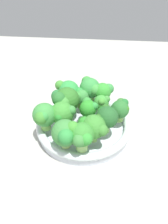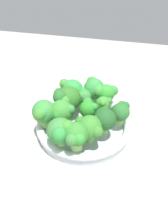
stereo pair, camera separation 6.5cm
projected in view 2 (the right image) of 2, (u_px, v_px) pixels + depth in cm
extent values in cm
cube|color=#ACACA2|center=(71.00, 139.00, 68.97)|extent=(130.00, 130.00, 2.50)
cylinder|color=silver|center=(84.00, 129.00, 68.98)|extent=(24.48, 24.48, 1.71)
torus|color=silver|center=(84.00, 124.00, 67.78)|extent=(25.50, 25.50, 2.09)
cylinder|color=#7BB553|center=(104.00, 129.00, 62.69)|extent=(1.82, 1.82, 2.73)
sphere|color=#235A27|center=(105.00, 119.00, 60.70)|extent=(5.50, 5.50, 5.50)
sphere|color=#296320|center=(105.00, 111.00, 61.72)|extent=(2.55, 2.55, 2.55)
sphere|color=#1D6A20|center=(101.00, 112.00, 61.46)|extent=(2.67, 2.67, 2.67)
sphere|color=#2C5E22|center=(98.00, 120.00, 59.99)|extent=(2.86, 2.86, 2.86)
cylinder|color=#87BF56|center=(73.00, 99.00, 73.03)|extent=(2.21, 2.21, 2.13)
sphere|color=green|center=(73.00, 90.00, 71.13)|extent=(6.01, 6.01, 6.01)
sphere|color=#3F8C33|center=(64.00, 84.00, 70.91)|extent=(2.74, 2.74, 2.74)
sphere|color=green|center=(71.00, 85.00, 72.60)|extent=(2.76, 2.76, 2.76)
cylinder|color=#8DC562|center=(88.00, 118.00, 66.00)|extent=(2.71, 2.71, 2.78)
sphere|color=#2A8B26|center=(88.00, 109.00, 64.21)|extent=(4.49, 4.49, 4.49)
sphere|color=#338935|center=(88.00, 102.00, 64.81)|extent=(2.59, 2.59, 2.59)
sphere|color=#2F8D39|center=(94.00, 107.00, 63.29)|extent=(2.08, 2.08, 2.08)
cylinder|color=#82B15E|center=(103.00, 110.00, 69.14)|extent=(2.06, 2.06, 1.75)
sphere|color=green|center=(103.00, 104.00, 67.74)|extent=(4.16, 4.16, 4.16)
sphere|color=#3D8737|center=(109.00, 101.00, 67.09)|extent=(1.96, 1.96, 1.96)
sphere|color=#408F33|center=(103.00, 103.00, 66.14)|extent=(1.94, 1.94, 1.94)
cylinder|color=#7DB154|center=(62.00, 120.00, 65.68)|extent=(2.66, 2.66, 2.22)
sphere|color=#3C8C33|center=(62.00, 111.00, 63.76)|extent=(5.99, 5.99, 5.99)
sphere|color=#3A883C|center=(71.00, 109.00, 62.74)|extent=(2.48, 2.48, 2.48)
sphere|color=green|center=(58.00, 114.00, 62.12)|extent=(2.91, 2.91, 2.91)
sphere|color=#3F8B37|center=(64.00, 102.00, 64.72)|extent=(3.54, 3.54, 3.54)
cylinder|color=#80B553|center=(89.00, 137.00, 60.68)|extent=(2.00, 2.00, 2.39)
sphere|color=#3A8731|center=(90.00, 127.00, 58.73)|extent=(5.85, 5.85, 5.85)
sphere|color=#2B8227|center=(81.00, 123.00, 59.27)|extent=(3.13, 3.13, 3.13)
sphere|color=#3B8130|center=(97.00, 132.00, 57.23)|extent=(2.90, 2.90, 2.90)
cylinder|color=#98D06D|center=(76.00, 144.00, 58.58)|extent=(2.75, 2.75, 2.79)
sphere|color=#388832|center=(76.00, 134.00, 56.56)|extent=(5.61, 5.61, 5.61)
sphere|color=#3E853B|center=(72.00, 140.00, 54.74)|extent=(3.04, 3.04, 3.04)
sphere|color=green|center=(79.00, 139.00, 54.69)|extent=(2.88, 2.88, 2.88)
cylinder|color=#8CC161|center=(69.00, 109.00, 69.25)|extent=(2.23, 2.23, 2.38)
sphere|color=#2E6F26|center=(69.00, 99.00, 67.11)|extent=(6.79, 6.79, 6.79)
sphere|color=#326F29|center=(63.00, 101.00, 65.60)|extent=(3.94, 3.94, 3.94)
sphere|color=#277032|center=(60.00, 94.00, 67.38)|extent=(3.55, 3.55, 3.55)
sphere|color=#296B2C|center=(60.00, 97.00, 64.66)|extent=(3.63, 3.63, 3.63)
cylinder|color=#8ACA5A|center=(119.00, 120.00, 65.78)|extent=(2.21, 2.21, 2.10)
sphere|color=#2C6E2F|center=(120.00, 112.00, 64.14)|extent=(4.77, 4.77, 4.77)
sphere|color=#236C2D|center=(125.00, 106.00, 64.11)|extent=(2.17, 2.17, 2.17)
sphere|color=#35712F|center=(122.00, 106.00, 64.82)|extent=(2.46, 2.46, 2.46)
sphere|color=#34791E|center=(125.00, 112.00, 63.14)|extent=(1.93, 1.93, 1.93)
cylinder|color=#9CD06A|center=(106.00, 101.00, 72.10)|extent=(2.47, 2.47, 2.29)
sphere|color=green|center=(106.00, 93.00, 70.37)|extent=(4.92, 4.92, 4.92)
sphere|color=#378A40|center=(113.00, 91.00, 70.65)|extent=(2.95, 2.95, 2.95)
sphere|color=#3B853B|center=(101.00, 89.00, 69.76)|extent=(2.10, 2.10, 2.10)
cylinder|color=#89B150|center=(84.00, 104.00, 71.31)|extent=(2.54, 2.54, 2.09)
sphere|color=#38863C|center=(84.00, 97.00, 69.83)|extent=(4.04, 4.04, 4.04)
sphere|color=#398D38|center=(81.00, 96.00, 68.60)|extent=(2.14, 2.14, 2.14)
sphere|color=#358A30|center=(80.00, 94.00, 69.66)|extent=(2.11, 2.11, 2.11)
sphere|color=#2E8C3A|center=(83.00, 91.00, 69.99)|extent=(2.27, 2.27, 2.27)
cylinder|color=#A1C86D|center=(61.00, 141.00, 59.86)|extent=(2.20, 2.20, 2.19)
sphere|color=#3D873C|center=(60.00, 131.00, 57.87)|extent=(6.32, 6.32, 6.32)
sphere|color=#2F852F|center=(56.00, 124.00, 58.56)|extent=(2.55, 2.55, 2.55)
sphere|color=#3E9131|center=(67.00, 127.00, 56.40)|extent=(3.23, 3.23, 3.23)
sphere|color=green|center=(59.00, 135.00, 55.37)|extent=(3.56, 3.56, 3.56)
cylinder|color=#82CA58|center=(45.00, 121.00, 65.08)|extent=(2.51, 2.51, 2.51)
sphere|color=#3D8E3F|center=(44.00, 112.00, 63.07)|extent=(5.98, 5.98, 5.98)
sphere|color=#378F3D|center=(43.00, 113.00, 61.05)|extent=(2.63, 2.63, 2.63)
sphere|color=#3D8B31|center=(40.00, 114.00, 61.27)|extent=(3.32, 3.32, 3.32)
cylinder|color=#85C558|center=(94.00, 97.00, 73.84)|extent=(2.66, 2.66, 2.01)
sphere|color=#378E40|center=(94.00, 89.00, 71.99)|extent=(5.93, 5.93, 5.93)
sphere|color=#368A36|center=(92.00, 82.00, 72.64)|extent=(3.02, 3.02, 3.02)
sphere|color=green|center=(99.00, 91.00, 70.28)|extent=(3.48, 3.48, 3.48)
sphere|color=#3F903B|center=(94.00, 84.00, 72.98)|extent=(2.83, 2.83, 2.83)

